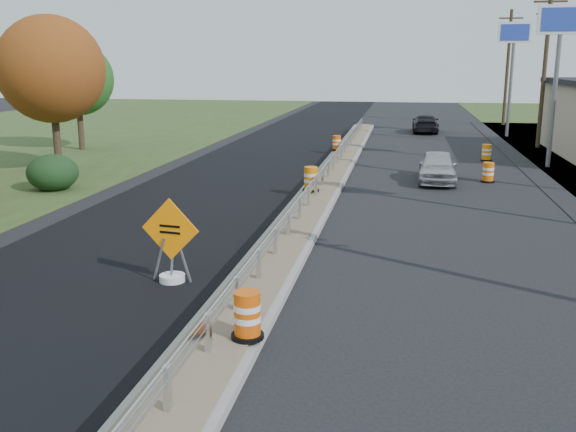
% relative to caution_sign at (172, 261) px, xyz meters
% --- Properties ---
extents(ground, '(140.00, 140.00, 0.00)m').
position_rel_caution_sign_xyz_m(ground, '(2.15, 4.00, -0.53)').
color(ground, black).
rests_on(ground, ground).
extents(milled_overlay, '(7.20, 120.00, 0.01)m').
position_rel_caution_sign_xyz_m(milled_overlay, '(-2.25, 14.00, -0.52)').
color(milled_overlay, black).
rests_on(milled_overlay, ground).
extents(median, '(1.60, 55.00, 0.23)m').
position_rel_caution_sign_xyz_m(median, '(2.15, 12.00, -0.42)').
color(median, gray).
rests_on(median, ground).
extents(guardrail, '(0.10, 46.15, 0.72)m').
position_rel_caution_sign_xyz_m(guardrail, '(2.15, 13.00, 0.20)').
color(guardrail, silver).
rests_on(guardrail, median).
extents(pylon_sign_mid, '(2.20, 0.30, 7.90)m').
position_rel_caution_sign_xyz_m(pylon_sign_mid, '(12.65, 20.00, 5.95)').
color(pylon_sign_mid, slate).
rests_on(pylon_sign_mid, ground).
extents(pylon_sign_north, '(2.20, 0.30, 7.90)m').
position_rel_caution_sign_xyz_m(pylon_sign_north, '(12.65, 34.00, 5.95)').
color(pylon_sign_north, slate).
rests_on(pylon_sign_north, ground).
extents(utility_pole_nmid, '(1.90, 0.26, 9.40)m').
position_rel_caution_sign_xyz_m(utility_pole_nmid, '(13.65, 28.00, 4.41)').
color(utility_pole_nmid, '#473523').
rests_on(utility_pole_nmid, ground).
extents(utility_pole_north, '(1.90, 0.26, 9.40)m').
position_rel_caution_sign_xyz_m(utility_pole_north, '(13.65, 43.00, 4.41)').
color(utility_pole_north, '#473523').
rests_on(utility_pole_north, ground).
extents(hedge_north, '(2.09, 2.09, 1.52)m').
position_rel_caution_sign_xyz_m(hedge_north, '(-8.85, 10.00, 0.23)').
color(hedge_north, black).
rests_on(hedge_north, ground).
extents(tree_near_red, '(4.95, 4.95, 7.35)m').
position_rel_caution_sign_xyz_m(tree_near_red, '(-10.85, 14.00, 4.34)').
color(tree_near_red, '#473523').
rests_on(tree_near_red, ground).
extents(tree_near_back, '(4.29, 4.29, 6.37)m').
position_rel_caution_sign_xyz_m(tree_near_back, '(-13.85, 22.00, 3.68)').
color(tree_near_back, '#473523').
rests_on(tree_near_back, ground).
extents(caution_sign, '(1.49, 0.63, 2.07)m').
position_rel_caution_sign_xyz_m(caution_sign, '(0.00, 0.00, 0.00)').
color(caution_sign, white).
rests_on(caution_sign, ground).
extents(barrel_median_near, '(0.61, 0.61, 0.90)m').
position_rel_caution_sign_xyz_m(barrel_median_near, '(2.70, -3.35, 0.13)').
color(barrel_median_near, black).
rests_on(barrel_median_near, median).
extents(barrel_median_mid, '(0.66, 0.66, 0.97)m').
position_rel_caution_sign_xyz_m(barrel_median_mid, '(1.86, 10.60, 0.17)').
color(barrel_median_mid, black).
rests_on(barrel_median_mid, median).
extents(barrel_median_far, '(0.58, 0.58, 0.85)m').
position_rel_caution_sign_xyz_m(barrel_median_far, '(1.60, 22.83, 0.11)').
color(barrel_median_far, black).
rests_on(barrel_median_far, median).
extents(barrel_shoulder_near, '(0.60, 0.60, 0.89)m').
position_rel_caution_sign_xyz_m(barrel_shoulder_near, '(9.15, 15.16, -0.10)').
color(barrel_shoulder_near, black).
rests_on(barrel_shoulder_near, ground).
extents(barrel_shoulder_mid, '(0.61, 0.61, 0.90)m').
position_rel_caution_sign_xyz_m(barrel_shoulder_mid, '(9.83, 21.69, -0.10)').
color(barrel_shoulder_mid, black).
rests_on(barrel_shoulder_mid, ground).
extents(car_silver, '(1.74, 4.09, 1.38)m').
position_rel_caution_sign_xyz_m(car_silver, '(6.92, 14.79, 0.16)').
color(car_silver, silver).
rests_on(car_silver, ground).
extents(car_dark_far, '(1.92, 4.71, 1.37)m').
position_rel_caution_sign_xyz_m(car_dark_far, '(6.98, 35.88, 0.16)').
color(car_dark_far, black).
rests_on(car_dark_far, ground).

